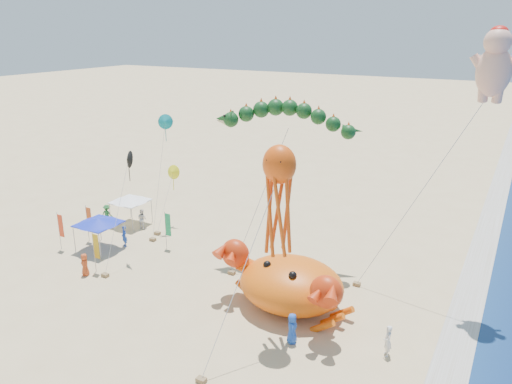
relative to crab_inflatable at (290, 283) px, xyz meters
The scene contains 11 objects.
ground 2.72m from the crab_inflatable, 161.01° to the left, with size 320.00×320.00×0.00m, color #D1B784.
foam_strip 10.24m from the crab_inflatable, ahead, with size 320.00×320.00×0.00m, color silver.
crab_inflatable is the anchor object (origin of this frame).
dragon_kite 11.58m from the crab_inflatable, 118.55° to the left, with size 10.37×6.78×11.97m.
cherub_kite 17.76m from the crab_inflatable, 34.63° to the left, with size 7.87×2.69×17.36m.
octopus_kite 7.48m from the crab_inflatable, 81.10° to the right, with size 2.55×6.92×11.38m.
canopy_blue 17.36m from the crab_inflatable, behind, with size 3.33×3.33×2.71m.
canopy_white 19.83m from the crab_inflatable, 162.05° to the left, with size 3.15×3.15×2.71m.
feather_flags 16.58m from the crab_inflatable, behind, with size 7.97×5.90×3.20m.
beachgoers 11.97m from the crab_inflatable, behind, with size 28.72×10.03×1.84m.
small_kites 16.62m from the crab_inflatable, 160.30° to the left, with size 2.95×10.54×10.25m.
Camera 1 is at (13.62, -26.47, 17.25)m, focal length 35.00 mm.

